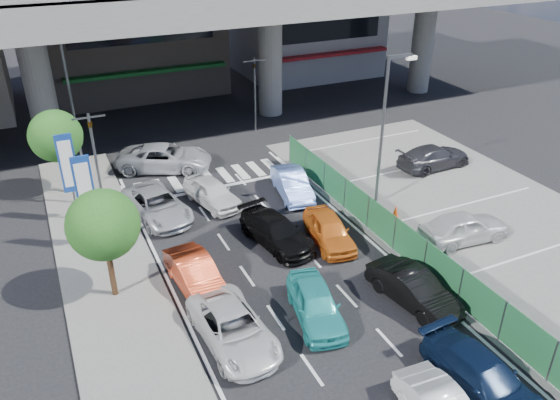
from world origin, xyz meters
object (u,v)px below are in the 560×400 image
traffic_cone (395,212)px  street_lamp_right (386,121)px  signboard_far (68,166)px  sedan_white_mid_left (233,328)px  sedan_black_mid (276,231)px  traffic_light_left (92,138)px  tree_far (56,136)px  crossing_wagon_silver (165,158)px  hatch_black_mid_right (413,289)px  taxi_orange_left (196,275)px  taxi_teal_mid (316,304)px  traffic_light_right (255,76)px  signboard_near (85,190)px  minivan_navy_back (483,377)px  tree_near (103,225)px  parked_sedan_white (463,227)px  taxi_orange_right (329,230)px  sedan_white_front_mid (212,192)px  wagon_silver_front_left (157,205)px  parked_sedan_dgrey (434,157)px  kei_truck_front_right (292,184)px  street_lamp_left (72,90)px

traffic_cone → street_lamp_right: bearing=87.3°
signboard_far → sedan_white_mid_left: bearing=-70.7°
street_lamp_right → sedan_black_mid: street_lamp_right is taller
traffic_light_left → signboard_far: 1.93m
tree_far → crossing_wagon_silver: (5.82, 0.76, -2.61)m
hatch_black_mid_right → traffic_cone: hatch_black_mid_right is taller
taxi_orange_left → taxi_teal_mid: bearing=-51.0°
traffic_light_right → sedan_black_mid: bearing=-108.9°
signboard_near → tree_far: size_ratio=0.98×
traffic_light_left → minivan_navy_back: (9.15, -18.19, -3.27)m
tree_near → taxi_teal_mid: bearing=-34.5°
crossing_wagon_silver → parked_sedan_white: (10.70, -13.99, 0.03)m
traffic_light_right → street_lamp_right: size_ratio=0.65×
taxi_orange_right → traffic_cone: size_ratio=5.43×
tree_far → sedan_black_mid: bearing=-48.8°
tree_near → sedan_white_front_mid: size_ratio=1.19×
tree_far → taxi_orange_right: size_ratio=1.20×
taxi_orange_right → parked_sedan_white: 6.34m
minivan_navy_back → taxi_teal_mid: bearing=115.8°
taxi_teal_mid → sedan_black_mid: 5.58m
traffic_light_left → taxi_teal_mid: bearing=-64.7°
street_lamp_right → taxi_orange_left: 12.08m
wagon_silver_front_left → tree_far: bearing=119.6°
tree_far → sedan_white_mid_left: bearing=-74.2°
crossing_wagon_silver → taxi_orange_right: bearing=-131.8°
traffic_cone → minivan_navy_back: bearing=-111.5°
taxi_teal_mid → hatch_black_mid_right: bearing=0.5°
street_lamp_right → crossing_wagon_silver: 13.62m
taxi_teal_mid → parked_sedan_white: bearing=24.1°
tree_far → wagon_silver_front_left: 6.78m
crossing_wagon_silver → parked_sedan_dgrey: bearing=-89.6°
taxi_orange_right → traffic_light_left: bearing=147.3°
taxi_orange_left → sedan_black_mid: 4.81m
parked_sedan_dgrey → signboard_far: bearing=80.2°
hatch_black_mid_right → kei_truck_front_right: (-0.28, 10.43, 0.00)m
traffic_light_left → taxi_teal_mid: traffic_light_left is taller
street_lamp_right → kei_truck_front_right: size_ratio=1.91×
street_lamp_left → traffic_light_right: bearing=4.8°
traffic_light_left → sedan_white_front_mid: (5.38, -2.14, -3.25)m
taxi_orange_right → sedan_white_front_mid: size_ratio=0.98×
signboard_far → wagon_silver_front_left: size_ratio=0.95×
traffic_cone → crossing_wagon_silver: bearing=129.8°
street_lamp_left → traffic_cone: bearing=-45.5°
taxi_teal_mid → taxi_orange_left: (-3.61, 3.75, 0.00)m
traffic_light_left → taxi_teal_mid: 14.39m
street_lamp_right → minivan_navy_back: bearing=-109.1°
taxi_orange_left → kei_truck_front_right: (7.30, 5.88, 0.00)m
street_lamp_left → signboard_far: (-1.27, -7.01, -1.71)m
traffic_light_left → tree_near: (-0.80, -8.00, -0.55)m
sedan_white_mid_left → parked_sedan_white: parked_sedan_white is taller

